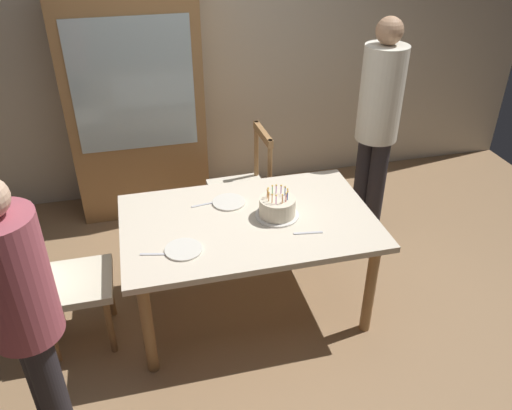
{
  "coord_description": "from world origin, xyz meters",
  "views": [
    {
      "loc": [
        -0.61,
        -2.65,
        2.52
      ],
      "look_at": [
        0.05,
        0.0,
        0.83
      ],
      "focal_mm": 36.16,
      "sensor_mm": 36.0,
      "label": 1
    }
  ],
  "objects_px": {
    "chair_spindle_back": "(242,190)",
    "person_celebrant": "(23,311)",
    "person_guest": "(378,119)",
    "dining_table": "(248,230)",
    "plate_near_celebrant": "(184,249)",
    "china_cabinet": "(136,107)",
    "chair_upholstered": "(58,275)",
    "plate_far_side": "(229,202)",
    "birthday_cake": "(277,208)"
  },
  "relations": [
    {
      "from": "chair_spindle_back",
      "to": "person_celebrant",
      "type": "height_order",
      "value": "person_celebrant"
    },
    {
      "from": "chair_spindle_back",
      "to": "person_guest",
      "type": "distance_m",
      "value": 1.18
    },
    {
      "from": "dining_table",
      "to": "plate_near_celebrant",
      "type": "height_order",
      "value": "plate_near_celebrant"
    },
    {
      "from": "dining_table",
      "to": "person_celebrant",
      "type": "xyz_separation_m",
      "value": [
        -1.21,
        -0.73,
        0.25
      ]
    },
    {
      "from": "person_celebrant",
      "to": "person_guest",
      "type": "bearing_deg",
      "value": 30.67
    },
    {
      "from": "person_guest",
      "to": "china_cabinet",
      "type": "relative_size",
      "value": 0.93
    },
    {
      "from": "chair_spindle_back",
      "to": "person_guest",
      "type": "relative_size",
      "value": 0.54
    },
    {
      "from": "chair_spindle_back",
      "to": "dining_table",
      "type": "bearing_deg",
      "value": -99.81
    },
    {
      "from": "plate_near_celebrant",
      "to": "chair_upholstered",
      "type": "xyz_separation_m",
      "value": [
        -0.75,
        0.2,
        -0.2
      ]
    },
    {
      "from": "plate_far_side",
      "to": "birthday_cake",
      "type": "bearing_deg",
      "value": -40.85
    },
    {
      "from": "dining_table",
      "to": "plate_far_side",
      "type": "bearing_deg",
      "value": 109.46
    },
    {
      "from": "plate_far_side",
      "to": "chair_upholstered",
      "type": "xyz_separation_m",
      "value": [
        -1.11,
        -0.25,
        -0.2
      ]
    },
    {
      "from": "dining_table",
      "to": "plate_far_side",
      "type": "relative_size",
      "value": 7.24
    },
    {
      "from": "plate_far_side",
      "to": "person_guest",
      "type": "distance_m",
      "value": 1.36
    },
    {
      "from": "dining_table",
      "to": "plate_near_celebrant",
      "type": "bearing_deg",
      "value": -152.76
    },
    {
      "from": "dining_table",
      "to": "birthday_cake",
      "type": "xyz_separation_m",
      "value": [
        0.19,
        -0.01,
        0.15
      ]
    },
    {
      "from": "dining_table",
      "to": "chair_upholstered",
      "type": "xyz_separation_m",
      "value": [
        -1.19,
        -0.03,
        -0.11
      ]
    },
    {
      "from": "birthday_cake",
      "to": "person_celebrant",
      "type": "height_order",
      "value": "person_celebrant"
    },
    {
      "from": "plate_near_celebrant",
      "to": "china_cabinet",
      "type": "bearing_deg",
      "value": 95.07
    },
    {
      "from": "birthday_cake",
      "to": "plate_near_celebrant",
      "type": "xyz_separation_m",
      "value": [
        -0.63,
        -0.22,
        -0.06
      ]
    },
    {
      "from": "plate_near_celebrant",
      "to": "person_guest",
      "type": "relative_size",
      "value": 0.12
    },
    {
      "from": "plate_far_side",
      "to": "person_guest",
      "type": "relative_size",
      "value": 0.12
    },
    {
      "from": "chair_spindle_back",
      "to": "birthday_cake",
      "type": "bearing_deg",
      "value": -86.89
    },
    {
      "from": "plate_near_celebrant",
      "to": "chair_upholstered",
      "type": "distance_m",
      "value": 0.8
    },
    {
      "from": "plate_near_celebrant",
      "to": "person_guest",
      "type": "height_order",
      "value": "person_guest"
    },
    {
      "from": "birthday_cake",
      "to": "person_celebrant",
      "type": "distance_m",
      "value": 1.58
    },
    {
      "from": "chair_spindle_back",
      "to": "person_celebrant",
      "type": "bearing_deg",
      "value": -131.06
    },
    {
      "from": "chair_spindle_back",
      "to": "person_celebrant",
      "type": "xyz_separation_m",
      "value": [
        -1.35,
        -1.55,
        0.44
      ]
    },
    {
      "from": "china_cabinet",
      "to": "plate_near_celebrant",
      "type": "bearing_deg",
      "value": -84.93
    },
    {
      "from": "plate_far_side",
      "to": "chair_spindle_back",
      "type": "distance_m",
      "value": 0.69
    },
    {
      "from": "chair_upholstered",
      "to": "person_celebrant",
      "type": "distance_m",
      "value": 0.79
    },
    {
      "from": "person_celebrant",
      "to": "person_guest",
      "type": "xyz_separation_m",
      "value": [
        2.39,
        1.42,
        0.12
      ]
    },
    {
      "from": "plate_far_side",
      "to": "chair_spindle_back",
      "type": "height_order",
      "value": "chair_spindle_back"
    },
    {
      "from": "plate_near_celebrant",
      "to": "china_cabinet",
      "type": "relative_size",
      "value": 0.12
    },
    {
      "from": "plate_near_celebrant",
      "to": "birthday_cake",
      "type": "bearing_deg",
      "value": 19.41
    },
    {
      "from": "person_celebrant",
      "to": "china_cabinet",
      "type": "distance_m",
      "value": 2.37
    },
    {
      "from": "dining_table",
      "to": "plate_near_celebrant",
      "type": "relative_size",
      "value": 7.24
    },
    {
      "from": "person_celebrant",
      "to": "person_guest",
      "type": "distance_m",
      "value": 2.78
    },
    {
      "from": "dining_table",
      "to": "birthday_cake",
      "type": "height_order",
      "value": "birthday_cake"
    },
    {
      "from": "chair_spindle_back",
      "to": "china_cabinet",
      "type": "distance_m",
      "value": 1.15
    },
    {
      "from": "plate_far_side",
      "to": "plate_near_celebrant",
      "type": "bearing_deg",
      "value": -128.48
    },
    {
      "from": "chair_upholstered",
      "to": "plate_near_celebrant",
      "type": "bearing_deg",
      "value": -15.01
    },
    {
      "from": "person_guest",
      "to": "dining_table",
      "type": "bearing_deg",
      "value": -149.81
    },
    {
      "from": "person_guest",
      "to": "plate_far_side",
      "type": "bearing_deg",
      "value": -159.95
    },
    {
      "from": "person_celebrant",
      "to": "china_cabinet",
      "type": "bearing_deg",
      "value": 74.95
    },
    {
      "from": "chair_upholstered",
      "to": "birthday_cake",
      "type": "bearing_deg",
      "value": 0.83
    },
    {
      "from": "person_guest",
      "to": "person_celebrant",
      "type": "bearing_deg",
      "value": -149.33
    },
    {
      "from": "china_cabinet",
      "to": "person_celebrant",
      "type": "bearing_deg",
      "value": -105.05
    },
    {
      "from": "person_celebrant",
      "to": "china_cabinet",
      "type": "height_order",
      "value": "china_cabinet"
    },
    {
      "from": "chair_spindle_back",
      "to": "chair_upholstered",
      "type": "height_order",
      "value": "same"
    }
  ]
}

